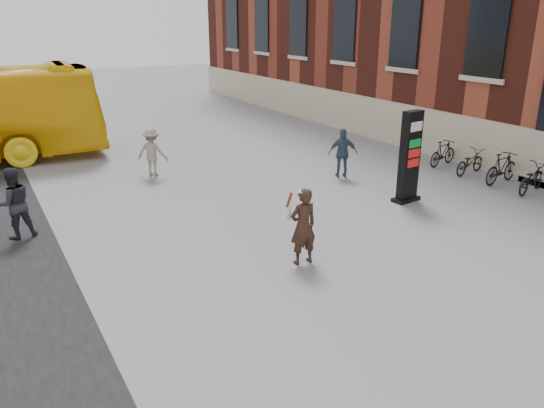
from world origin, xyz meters
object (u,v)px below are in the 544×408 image
pedestrian_a (14,203)px  bike_4 (532,178)px  pedestrian_b (152,152)px  bike_6 (470,162)px  info_pylon (410,157)px  woman (303,225)px  pedestrian_c (343,153)px  bike_5 (502,168)px  bike_7 (443,153)px

pedestrian_a → bike_4: bearing=154.9°
pedestrian_b → bike_6: pedestrian_b is taller
info_pylon → woman: 5.44m
bike_4 → bike_6: (0.00, 2.41, -0.03)m
pedestrian_c → bike_6: (4.11, -1.93, -0.42)m
info_pylon → pedestrian_c: bearing=85.5°
bike_5 → bike_6: 1.30m
info_pylon → bike_4: (3.96, -1.35, -0.90)m
pedestrian_b → bike_5: 11.77m
info_pylon → bike_6: info_pylon is taller
bike_5 → bike_7: bearing=-6.8°
info_pylon → pedestrian_b: size_ratio=1.62×
woman → pedestrian_a: pedestrian_a is taller
pedestrian_c → bike_6: size_ratio=1.04×
bike_5 → bike_6: size_ratio=1.07×
bike_5 → pedestrian_c: bearing=45.1°
pedestrian_a → bike_7: pedestrian_a is taller
bike_4 → bike_5: (0.00, 1.11, 0.06)m
pedestrian_b → bike_7: 10.55m
woman → pedestrian_a: (-5.39, 4.76, 0.00)m
bike_6 → bike_5: bearing=169.3°
bike_4 → bike_6: 2.41m
bike_4 → pedestrian_b: bearing=37.3°
pedestrian_c → bike_4: bearing=161.6°
woman → pedestrian_b: (-0.72, 8.43, -0.07)m
pedestrian_a → pedestrian_c: pedestrian_a is taller
bike_6 → info_pylon: bearing=94.3°
woman → bike_4: woman is taller
woman → bike_7: size_ratio=1.12×
bike_4 → pedestrian_a: bearing=60.1°
pedestrian_a → bike_6: size_ratio=1.11×
pedestrian_a → info_pylon: bearing=156.1°
bike_4 → bike_7: bearing=-14.1°
pedestrian_a → bike_6: pedestrian_a is taller
info_pylon → woman: (-5.03, -2.02, -0.45)m
woman → bike_4: size_ratio=1.01×
woman → pedestrian_b: woman is taller
pedestrian_a → bike_4: (14.39, -4.09, -0.45)m
info_pylon → bike_6: size_ratio=1.67×
bike_6 → pedestrian_b: bearing=50.5°
pedestrian_a → bike_7: (14.39, -0.42, -0.43)m
pedestrian_a → bike_4: pedestrian_a is taller
pedestrian_c → bike_7: bearing=-161.2°
woman → pedestrian_b: bearing=-82.6°
woman → pedestrian_c: size_ratio=1.05×
pedestrian_c → bike_5: size_ratio=0.97×
pedestrian_b → bike_4: bearing=-176.6°
pedestrian_a → bike_6: bearing=164.1°
bike_4 → bike_7: size_ratio=1.11×
pedestrian_c → bike_6: pedestrian_c is taller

